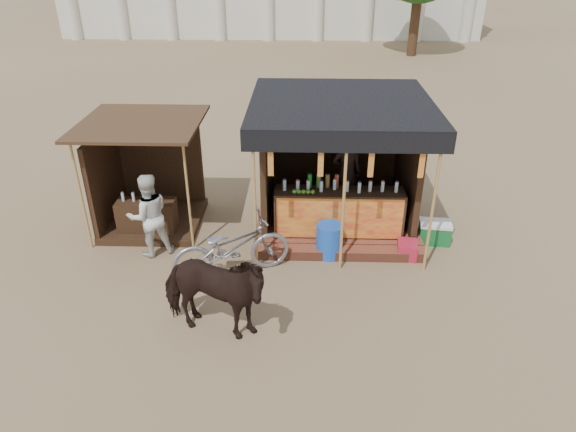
{
  "coord_description": "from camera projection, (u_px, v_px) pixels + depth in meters",
  "views": [
    {
      "loc": [
        0.26,
        -6.67,
        5.6
      ],
      "look_at": [
        0.0,
        1.6,
        1.1
      ],
      "focal_mm": 32.0,
      "sensor_mm": 36.0,
      "label": 1
    }
  ],
  "objects": [
    {
      "name": "blue_barrel",
      "position": [
        329.0,
        241.0,
        10.11
      ],
      "size": [
        0.67,
        0.67,
        0.69
      ],
      "primitive_type": "cylinder",
      "rotation": [
        0.0,
        0.0,
        -0.39
      ],
      "color": "blue",
      "rests_on": "ground"
    },
    {
      "name": "bystander",
      "position": [
        149.0,
        216.0,
        9.94
      ],
      "size": [
        1.04,
        0.96,
        1.72
      ],
      "primitive_type": "imported",
      "rotation": [
        0.0,
        0.0,
        3.61
      ],
      "color": "silver",
      "rests_on": "ground"
    },
    {
      "name": "motorbike",
      "position": [
        231.0,
        247.0,
        9.44
      ],
      "size": [
        2.35,
        1.53,
        1.17
      ],
      "primitive_type": "imported",
      "rotation": [
        0.0,
        0.0,
        1.94
      ],
      "color": "#919199",
      "rests_on": "ground"
    },
    {
      "name": "secondary_stall",
      "position": [
        144.0,
        188.0,
        11.06
      ],
      "size": [
        2.4,
        2.4,
        2.38
      ],
      "color": "#382214",
      "rests_on": "ground"
    },
    {
      "name": "ground",
      "position": [
        285.0,
        320.0,
        8.54
      ],
      "size": [
        120.0,
        120.0,
        0.0
      ],
      "primitive_type": "plane",
      "color": "#846B4C",
      "rests_on": "ground"
    },
    {
      "name": "cooler",
      "position": [
        434.0,
        232.0,
        10.63
      ],
      "size": [
        0.68,
        0.51,
        0.46
      ],
      "color": "#16652E",
      "rests_on": "ground"
    },
    {
      "name": "main_stall",
      "position": [
        338.0,
        180.0,
        10.97
      ],
      "size": [
        3.6,
        3.61,
        2.78
      ],
      "color": "brown",
      "rests_on": "ground"
    },
    {
      "name": "red_crate",
      "position": [
        407.0,
        250.0,
        10.15
      ],
      "size": [
        0.43,
        0.49,
        0.33
      ],
      "primitive_type": "cube",
      "rotation": [
        0.0,
        0.0,
        -0.13
      ],
      "color": "#AE1D33",
      "rests_on": "ground"
    },
    {
      "name": "cow",
      "position": [
        212.0,
        294.0,
        7.86
      ],
      "size": [
        2.01,
        1.29,
        1.57
      ],
      "primitive_type": "imported",
      "rotation": [
        0.0,
        0.0,
        1.32
      ],
      "color": "black",
      "rests_on": "ground"
    }
  ]
}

